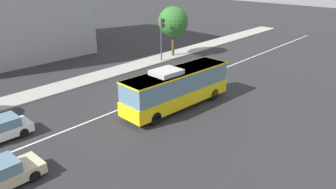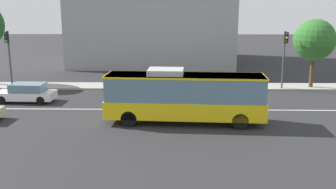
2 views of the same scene
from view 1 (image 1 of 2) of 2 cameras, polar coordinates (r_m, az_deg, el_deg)
The scene contains 6 objects.
ground_plane at distance 27.99m, azimuth -5.13°, elevation -1.30°, with size 160.00×160.00×0.00m, color #28282B.
sidewalk_kerb at distance 33.99m, azimuth -14.42°, elevation 2.44°, with size 80.00×2.81×0.14m, color #9E9B93.
lane_centre_line at distance 27.99m, azimuth -5.13°, elevation -1.29°, with size 76.00×0.16×0.01m, color silver.
transit_bus at distance 26.22m, azimuth 1.56°, elevation 1.42°, with size 10.13×3.08×3.46m.
traffic_light_mid_block at distance 38.76m, azimuth -1.02°, elevation 10.81°, with size 0.34×0.62×5.20m.
street_tree_kerbside_left at distance 41.14m, azimuth 0.91°, elevation 12.60°, with size 3.69×3.69×6.24m.
Camera 1 is at (-17.27, -19.13, 10.92)m, focal length 34.86 mm.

